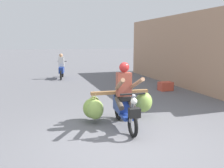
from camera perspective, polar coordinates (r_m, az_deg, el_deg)
ground_plane at (r=5.05m, az=3.44°, el=-13.88°), size 120.00×120.00×0.00m
motorbike_main_loaded at (r=5.96m, az=0.88°, el=-4.71°), size 1.94×1.83×1.58m
motorbike_distant_ahead_left at (r=13.43m, az=-12.10°, el=3.68°), size 0.56×1.61×1.40m
shopfront_building at (r=12.63m, az=20.08°, el=7.72°), size 3.08×9.63×3.26m
produce_crate at (r=10.27m, az=12.79°, el=-0.52°), size 0.56×0.40×0.36m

